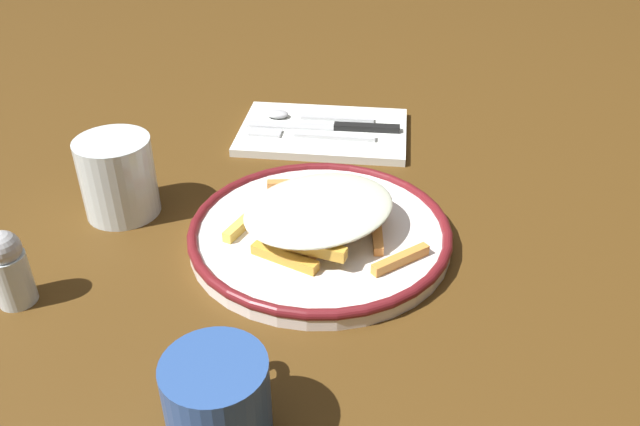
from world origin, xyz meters
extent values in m
plane|color=#4D3112|center=(0.00, 0.00, 0.00)|extent=(2.60, 2.60, 0.00)
cylinder|color=white|center=(0.00, 0.00, 0.01)|extent=(0.27, 0.27, 0.02)
torus|color=maroon|center=(0.00, 0.00, 0.02)|extent=(0.28, 0.28, 0.01)
cube|color=gold|center=(-0.06, 0.03, 0.02)|extent=(0.04, 0.07, 0.01)
cube|color=#E2AB53|center=(0.02, -0.01, 0.02)|extent=(0.05, 0.06, 0.01)
cube|color=#F7C04F|center=(0.03, -0.03, 0.04)|extent=(0.03, 0.07, 0.01)
cube|color=gold|center=(0.05, 0.01, 0.02)|extent=(0.07, 0.03, 0.01)
cube|color=gold|center=(-0.05, -0.08, 0.02)|extent=(0.05, 0.06, 0.01)
cube|color=#E8B553|center=(0.04, -0.01, 0.04)|extent=(0.08, 0.03, 0.01)
cube|color=#CB823E|center=(0.08, 0.04, 0.02)|extent=(0.02, 0.07, 0.01)
cube|color=#EFC74F|center=(0.00, 0.08, 0.02)|extent=(0.07, 0.04, 0.01)
cube|color=gold|center=(0.00, -0.02, 0.04)|extent=(0.05, 0.06, 0.01)
cube|color=gold|center=(-0.06, 0.00, 0.04)|extent=(0.03, 0.06, 0.01)
cube|color=gold|center=(0.03, 0.01, 0.04)|extent=(0.05, 0.06, 0.01)
cube|color=#DFB25C|center=(-0.02, -0.02, 0.02)|extent=(0.06, 0.08, 0.01)
cube|color=#E3B75D|center=(0.02, -0.01, 0.02)|extent=(0.04, 0.07, 0.01)
cube|color=#D4863F|center=(0.00, -0.06, 0.02)|extent=(0.09, 0.01, 0.01)
cube|color=#DFBE61|center=(0.00, -0.01, 0.02)|extent=(0.06, 0.06, 0.01)
cube|color=gold|center=(0.00, -0.02, 0.03)|extent=(0.07, 0.05, 0.01)
cube|color=#DF8C40|center=(-0.02, 0.03, 0.02)|extent=(0.07, 0.07, 0.01)
ellipsoid|color=silver|center=(-0.01, 0.00, 0.05)|extent=(0.20, 0.21, 0.02)
cube|color=#20742E|center=(-0.01, 0.00, 0.05)|extent=(0.00, 0.00, 0.00)
cube|color=#1E6833|center=(0.00, 0.00, 0.05)|extent=(0.00, 0.00, 0.00)
cube|color=#2B5B23|center=(0.03, -0.01, 0.05)|extent=(0.00, 0.00, 0.00)
cube|color=#1F5A1E|center=(0.00, 0.01, 0.05)|extent=(0.00, 0.00, 0.00)
cube|color=#396438|center=(0.00, -0.03, 0.05)|extent=(0.00, 0.00, 0.00)
cube|color=#356228|center=(-0.04, 0.03, 0.05)|extent=(0.00, 0.00, 0.00)
cube|color=white|center=(0.25, 0.02, 0.01)|extent=(0.16, 0.23, 0.01)
cube|color=silver|center=(0.22, 0.00, 0.01)|extent=(0.02, 0.11, 0.01)
cube|color=silver|center=(0.23, 0.09, 0.01)|extent=(0.02, 0.05, 0.00)
cube|color=black|center=(0.25, -0.04, 0.01)|extent=(0.02, 0.09, 0.01)
cube|color=silver|center=(0.25, 0.06, 0.01)|extent=(0.02, 0.12, 0.00)
cube|color=silver|center=(0.28, 0.00, 0.01)|extent=(0.01, 0.10, 0.00)
ellipsoid|color=silver|center=(0.28, 0.09, 0.02)|extent=(0.02, 0.03, 0.01)
cylinder|color=silver|center=(0.04, 0.23, 0.04)|extent=(0.08, 0.08, 0.09)
cylinder|color=#2C4F95|center=(-0.25, 0.05, 0.04)|extent=(0.08, 0.08, 0.07)
torus|color=#2C4F95|center=(-0.21, 0.05, 0.04)|extent=(0.04, 0.01, 0.04)
cylinder|color=silver|center=(-0.12, 0.27, 0.03)|extent=(0.04, 0.04, 0.05)
sphere|color=#B7BABF|center=(-0.12, 0.27, 0.06)|extent=(0.03, 0.03, 0.03)
camera|label=1|loc=(-0.55, -0.05, 0.40)|focal=36.13mm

